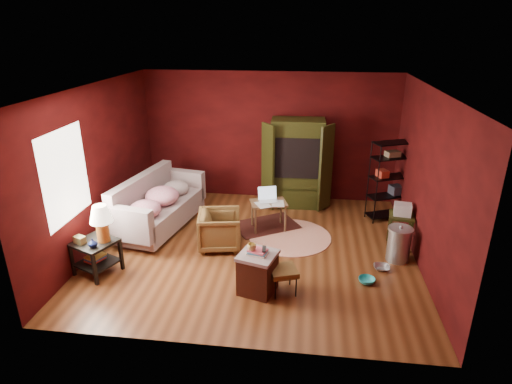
# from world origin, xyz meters

# --- Properties ---
(room) EXTENTS (5.54, 5.04, 2.84)m
(room) POSITION_xyz_m (-0.04, -0.01, 1.40)
(room) COLOR brown
(room) RESTS_ON ground
(sofa) EXTENTS (0.66, 1.91, 0.73)m
(sofa) POSITION_xyz_m (-1.99, 0.62, 0.37)
(sofa) COLOR gray
(sofa) RESTS_ON ground
(armchair) EXTENTS (0.79, 0.83, 0.74)m
(armchair) POSITION_xyz_m (-0.61, -0.01, 0.37)
(armchair) COLOR black
(armchair) RESTS_ON ground
(pet_bowl_steel) EXTENTS (0.26, 0.07, 0.26)m
(pet_bowl_steel) POSITION_xyz_m (2.13, -0.43, 0.13)
(pet_bowl_steel) COLOR #ACAEB3
(pet_bowl_steel) RESTS_ON ground
(pet_bowl_turquoise) EXTENTS (0.26, 0.17, 0.25)m
(pet_bowl_turquoise) POSITION_xyz_m (1.85, -0.85, 0.13)
(pet_bowl_turquoise) COLOR #27B1B6
(pet_bowl_turquoise) RESTS_ON ground
(vase) EXTENTS (0.19, 0.19, 0.14)m
(vase) POSITION_xyz_m (-2.31, -1.25, 0.62)
(vase) COLOR #0C1640
(vase) RESTS_ON side_table
(mug) EXTENTS (0.15, 0.13, 0.13)m
(mug) POSITION_xyz_m (0.13, -1.30, 0.76)
(mug) COLOR tan
(mug) RESTS_ON hamper
(side_table) EXTENTS (0.76, 0.76, 1.15)m
(side_table) POSITION_xyz_m (-2.31, -1.06, 0.69)
(side_table) COLOR black
(side_table) RESTS_ON ground
(sofa_cushions) EXTENTS (1.30, 2.39, 0.95)m
(sofa_cushions) POSITION_xyz_m (-1.97, 0.60, 0.46)
(sofa_cushions) COLOR gray
(sofa_cushions) RESTS_ON sofa
(hamper) EXTENTS (0.64, 0.64, 0.72)m
(hamper) POSITION_xyz_m (0.21, -1.27, 0.33)
(hamper) COLOR #451B10
(hamper) RESTS_ON ground
(footstool) EXTENTS (0.49, 0.49, 0.40)m
(footstool) POSITION_xyz_m (0.59, -1.25, 0.34)
(footstool) COLOR black
(footstool) RESTS_ON ground
(rug_round) EXTENTS (1.96, 1.96, 0.01)m
(rug_round) POSITION_xyz_m (0.60, 0.52, 0.01)
(rug_round) COLOR beige
(rug_round) RESTS_ON ground
(rug_oriental) EXTENTS (1.45, 1.32, 0.01)m
(rug_oriental) POSITION_xyz_m (0.10, 0.93, 0.02)
(rug_oriental) COLOR #491913
(rug_oriental) RESTS_ON ground
(laptop_desk) EXTENTS (0.77, 0.66, 0.82)m
(laptop_desk) POSITION_xyz_m (0.16, 0.81, 0.51)
(laptop_desk) COLOR brown
(laptop_desk) RESTS_ON ground
(tv_armoire) EXTENTS (1.49, 0.80, 1.89)m
(tv_armoire) POSITION_xyz_m (0.64, 2.05, 0.99)
(tv_armoire) COLOR #2B2B0C
(tv_armoire) RESTS_ON ground
(wire_shelving) EXTENTS (0.86, 0.63, 1.61)m
(wire_shelving) POSITION_xyz_m (2.50, 1.61, 0.88)
(wire_shelving) COLOR black
(wire_shelving) RESTS_ON ground
(small_stand) EXTENTS (0.47, 0.47, 0.83)m
(small_stand) POSITION_xyz_m (2.54, 0.41, 0.62)
(small_stand) COLOR #2B2B0C
(small_stand) RESTS_ON ground
(trash_can) EXTENTS (0.41, 0.41, 0.64)m
(trash_can) POSITION_xyz_m (2.44, -0.08, 0.30)
(trash_can) COLOR #B6BABE
(trash_can) RESTS_ON ground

